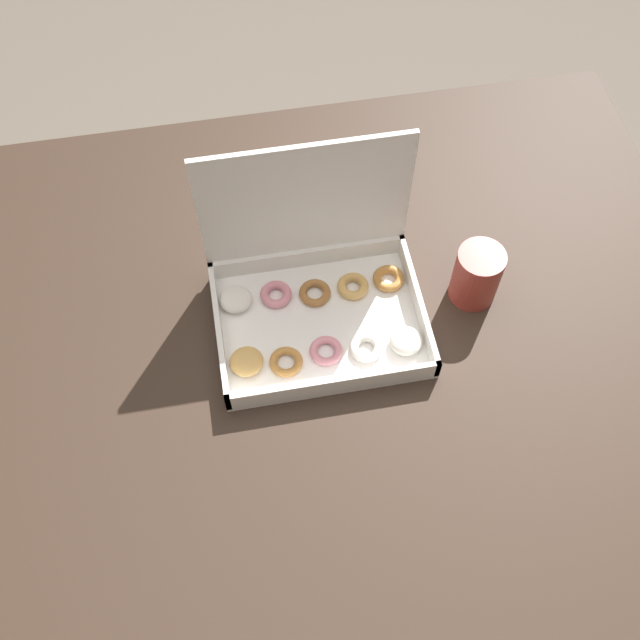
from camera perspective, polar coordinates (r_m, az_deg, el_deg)
The scene contains 4 objects.
ground_plane at distance 1.79m, azimuth 1.58°, elevation -13.34°, with size 8.00×8.00×0.00m, color #6B6054.
dining_table at distance 1.20m, azimuth 2.30°, elevation -4.25°, with size 1.16×1.04×0.72m.
donut_box at distance 1.11m, azimuth -0.42°, elevation 2.77°, with size 0.31×0.24×0.26m.
coffee_mug at distance 1.16m, azimuth 11.86°, elevation 3.41°, with size 0.07×0.07×0.10m.
Camera 1 is at (-0.14, -0.52, 1.70)m, focal length 42.00 mm.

